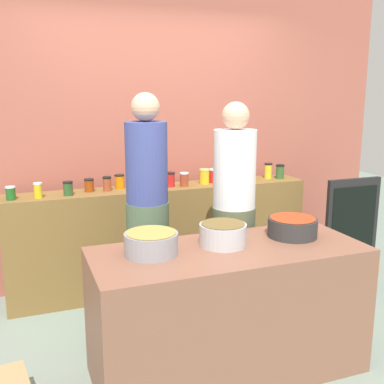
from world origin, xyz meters
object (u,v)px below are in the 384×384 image
object	(u,v)px
preserve_jar_10	(213,176)
preserve_jar_11	(234,175)
cook_with_tongs	(148,222)
preserve_jar_0	(11,193)
preserve_jar_7	(170,180)
preserve_jar_3	(89,185)
preserve_jar_14	(280,172)
preserve_jar_12	(248,174)
cook_in_cap	(233,226)
preserve_jar_8	(184,179)
chalkboard_sign	(351,232)
cooking_pot_left	(151,243)
cooking_pot_center	(223,234)
preserve_jar_9	(205,176)
preserve_jar_6	(153,179)
preserve_jar_1	(38,190)
preserve_jar_5	(120,182)
preserve_jar_4	(107,184)
preserve_jar_2	(68,188)
cooking_pot_right	(292,227)
preserve_jar_13	(268,171)

from	to	relation	value
preserve_jar_10	preserve_jar_11	size ratio (longest dim) A/B	0.95
cook_with_tongs	preserve_jar_0	bearing A→B (deg)	149.89
preserve_jar_10	cook_with_tongs	size ratio (longest dim) A/B	0.07
preserve_jar_7	preserve_jar_3	bearing A→B (deg)	176.37
preserve_jar_14	preserve_jar_12	bearing A→B (deg)	172.60
preserve_jar_7	cook_in_cap	bearing A→B (deg)	-74.01
preserve_jar_8	chalkboard_sign	size ratio (longest dim) A/B	0.12
cooking_pot_left	cooking_pot_center	bearing A→B (deg)	0.50
preserve_jar_9	preserve_jar_7	bearing A→B (deg)	-177.12
preserve_jar_14	cook_with_tongs	bearing A→B (deg)	-158.32
preserve_jar_8	preserve_jar_6	bearing A→B (deg)	163.71
preserve_jar_1	chalkboard_sign	size ratio (longest dim) A/B	0.12
cooking_pot_center	preserve_jar_5	bearing A→B (deg)	104.27
preserve_jar_4	chalkboard_sign	distance (m)	2.24
preserve_jar_10	preserve_jar_12	size ratio (longest dim) A/B	1.11
preserve_jar_10	preserve_jar_11	bearing A→B (deg)	-23.07
preserve_jar_2	preserve_jar_4	world-z (taller)	preserve_jar_4
preserve_jar_14	cooking_pot_center	xyz separation A→B (m)	(-1.19, -1.30, -0.11)
preserve_jar_5	preserve_jar_2	bearing A→B (deg)	-164.40
preserve_jar_5	cooking_pot_left	bearing A→B (deg)	-94.56
preserve_jar_2	preserve_jar_7	distance (m)	0.88
preserve_jar_10	cooking_pot_left	world-z (taller)	preserve_jar_10
preserve_jar_7	cooking_pot_center	world-z (taller)	preserve_jar_7
preserve_jar_10	cooking_pot_center	distance (m)	1.45
preserve_jar_7	chalkboard_sign	bearing A→B (deg)	-19.44
preserve_jar_10	cooking_pot_left	xyz separation A→B (m)	(-0.98, -1.35, -0.11)
cook_in_cap	cooking_pot_left	bearing A→B (deg)	-147.49
preserve_jar_8	cooking_pot_right	size ratio (longest dim) A/B	0.38
preserve_jar_9	cooking_pot_right	bearing A→B (deg)	-86.09
preserve_jar_3	preserve_jar_11	distance (m)	1.31
preserve_jar_11	cooking_pot_right	bearing A→B (deg)	-97.93
preserve_jar_0	preserve_jar_13	distance (m)	2.34
preserve_jar_0	preserve_jar_3	distance (m)	0.62
preserve_jar_14	cook_in_cap	distance (m)	1.22
preserve_jar_6	preserve_jar_10	bearing A→B (deg)	-0.77
cooking_pot_left	preserve_jar_12	bearing A→B (deg)	45.38
preserve_jar_11	preserve_jar_12	size ratio (longest dim) A/B	1.17
preserve_jar_2	chalkboard_sign	xyz separation A→B (m)	(2.44, -0.51, -0.49)
cook_in_cap	preserve_jar_11	bearing A→B (deg)	64.63
preserve_jar_4	preserve_jar_10	bearing A→B (deg)	1.28
preserve_jar_5	preserve_jar_8	size ratio (longest dim) A/B	0.99
preserve_jar_3	cook_in_cap	world-z (taller)	cook_in_cap
preserve_jar_5	cook_in_cap	xyz separation A→B (m)	(0.67, -0.90, -0.23)
preserve_jar_10	cook_with_tongs	bearing A→B (deg)	-141.60
preserve_jar_5	preserve_jar_10	xyz separation A→B (m)	(0.86, -0.04, 0.00)
preserve_jar_1	preserve_jar_12	distance (m)	1.91
preserve_jar_0	cooking_pot_center	size ratio (longest dim) A/B	0.36
preserve_jar_2	cook_with_tongs	bearing A→B (deg)	-47.17
chalkboard_sign	preserve_jar_8	bearing A→B (deg)	160.03
preserve_jar_8	preserve_jar_10	bearing A→B (deg)	12.78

